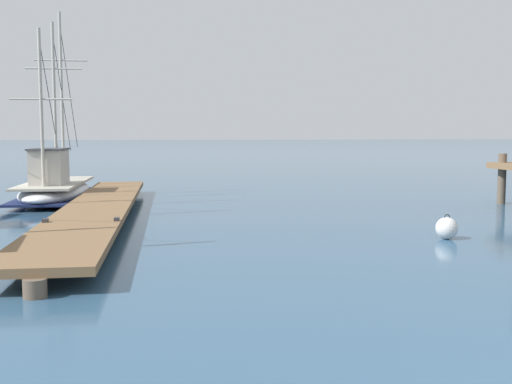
% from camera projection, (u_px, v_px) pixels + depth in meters
% --- Properties ---
extents(floating_dock, '(1.93, 16.86, 0.53)m').
position_uv_depth(floating_dock, '(98.00, 208.00, 17.44)').
color(floating_dock, brown).
rests_on(floating_dock, ground).
extents(fishing_boat_2, '(2.35, 8.27, 7.05)m').
position_uv_depth(fishing_boat_2, '(55.00, 186.00, 22.10)').
color(fishing_boat_2, silver).
rests_on(fishing_boat_2, ground).
extents(mooring_buoy, '(0.52, 0.52, 0.59)m').
position_uv_depth(mooring_buoy, '(447.00, 228.00, 14.44)').
color(mooring_buoy, silver).
rests_on(mooring_buoy, ground).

